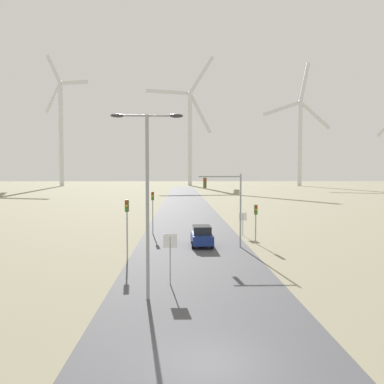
{
  "coord_description": "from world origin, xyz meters",
  "views": [
    {
      "loc": [
        -1.04,
        -12.37,
        6.5
      ],
      "look_at": [
        0.0,
        21.58,
        4.81
      ],
      "focal_mm": 35.0,
      "sensor_mm": 36.0,
      "label": 1
    }
  ],
  "objects_px": {
    "traffic_light_post_near_left": "(127,216)",
    "car_approaching": "(202,236)",
    "traffic_light_post_near_right": "(256,215)",
    "traffic_light_post_mid_left": "(153,203)",
    "stop_sign_near": "(170,249)",
    "wind_turbine_left": "(61,125)",
    "wind_turbine_center": "(190,128)",
    "streetlamp": "(147,182)",
    "traffic_light_mast_overhead": "(227,196)",
    "stop_sign_far": "(243,220)",
    "wind_turbine_right": "(300,134)"
  },
  "relations": [
    {
      "from": "traffic_light_post_mid_left",
      "to": "wind_turbine_right",
      "type": "bearing_deg",
      "value": 66.96
    },
    {
      "from": "traffic_light_mast_overhead",
      "to": "traffic_light_post_near_right",
      "type": "bearing_deg",
      "value": 31.24
    },
    {
      "from": "car_approaching",
      "to": "wind_turbine_left",
      "type": "xyz_separation_m",
      "value": [
        -63.13,
        161.58,
        30.37
      ]
    },
    {
      "from": "wind_turbine_center",
      "to": "stop_sign_far",
      "type": "bearing_deg",
      "value": -89.49
    },
    {
      "from": "traffic_light_post_near_right",
      "to": "car_approaching",
      "type": "height_order",
      "value": "traffic_light_post_near_right"
    },
    {
      "from": "stop_sign_near",
      "to": "traffic_light_post_near_right",
      "type": "height_order",
      "value": "traffic_light_post_near_right"
    },
    {
      "from": "car_approaching",
      "to": "traffic_light_post_mid_left",
      "type": "bearing_deg",
      "value": 125.45
    },
    {
      "from": "stop_sign_near",
      "to": "wind_turbine_left",
      "type": "xyz_separation_m",
      "value": [
        -60.63,
        173.12,
        29.21
      ]
    },
    {
      "from": "traffic_light_mast_overhead",
      "to": "car_approaching",
      "type": "relative_size",
      "value": 1.56
    },
    {
      "from": "stop_sign_near",
      "to": "wind_turbine_left",
      "type": "height_order",
      "value": "wind_turbine_left"
    },
    {
      "from": "stop_sign_far",
      "to": "car_approaching",
      "type": "relative_size",
      "value": 0.58
    },
    {
      "from": "traffic_light_post_near_left",
      "to": "car_approaching",
      "type": "relative_size",
      "value": 1.09
    },
    {
      "from": "traffic_light_post_near_right",
      "to": "traffic_light_post_mid_left",
      "type": "distance_m",
      "value": 11.55
    },
    {
      "from": "traffic_light_post_near_right",
      "to": "streetlamp",
      "type": "bearing_deg",
      "value": -119.75
    },
    {
      "from": "stop_sign_near",
      "to": "streetlamp",
      "type": "bearing_deg",
      "value": -112.85
    },
    {
      "from": "streetlamp",
      "to": "wind_turbine_right",
      "type": "height_order",
      "value": "wind_turbine_right"
    },
    {
      "from": "stop_sign_near",
      "to": "wind_turbine_right",
      "type": "height_order",
      "value": "wind_turbine_right"
    },
    {
      "from": "streetlamp",
      "to": "traffic_light_post_near_right",
      "type": "bearing_deg",
      "value": 60.25
    },
    {
      "from": "stop_sign_far",
      "to": "wind_turbine_right",
      "type": "relative_size",
      "value": 0.04
    },
    {
      "from": "stop_sign_near",
      "to": "stop_sign_far",
      "type": "xyz_separation_m",
      "value": [
        7.1,
        16.89,
        -0.39
      ]
    },
    {
      "from": "wind_turbine_right",
      "to": "stop_sign_far",
      "type": "bearing_deg",
      "value": -109.77
    },
    {
      "from": "streetlamp",
      "to": "wind_turbine_left",
      "type": "xyz_separation_m",
      "value": [
        -59.55,
        175.69,
        25.24
      ]
    },
    {
      "from": "traffic_light_post_mid_left",
      "to": "wind_turbine_left",
      "type": "distance_m",
      "value": 167.67
    },
    {
      "from": "traffic_light_post_near_left",
      "to": "car_approaching",
      "type": "xyz_separation_m",
      "value": [
        5.92,
        5.12,
        -2.39
      ]
    },
    {
      "from": "traffic_light_post_near_left",
      "to": "traffic_light_post_near_right",
      "type": "height_order",
      "value": "traffic_light_post_near_left"
    },
    {
      "from": "traffic_light_post_mid_left",
      "to": "car_approaching",
      "type": "xyz_separation_m",
      "value": [
        4.88,
        -6.86,
        -2.39
      ]
    },
    {
      "from": "wind_turbine_left",
      "to": "wind_turbine_right",
      "type": "bearing_deg",
      "value": -1.33
    },
    {
      "from": "streetlamp",
      "to": "car_approaching",
      "type": "xyz_separation_m",
      "value": [
        3.58,
        14.11,
        -5.13
      ]
    },
    {
      "from": "traffic_light_post_mid_left",
      "to": "wind_turbine_right",
      "type": "distance_m",
      "value": 166.74
    },
    {
      "from": "traffic_light_post_near_left",
      "to": "wind_turbine_center",
      "type": "height_order",
      "value": "wind_turbine_center"
    },
    {
      "from": "traffic_light_post_near_left",
      "to": "wind_turbine_center",
      "type": "distance_m",
      "value": 174.44
    },
    {
      "from": "stop_sign_near",
      "to": "traffic_light_post_mid_left",
      "type": "relative_size",
      "value": 0.65
    },
    {
      "from": "traffic_light_post_near_right",
      "to": "car_approaching",
      "type": "xyz_separation_m",
      "value": [
        -5.08,
        -1.04,
        -1.73
      ]
    },
    {
      "from": "stop_sign_far",
      "to": "wind_turbine_left",
      "type": "xyz_separation_m",
      "value": [
        -67.73,
        156.24,
        29.6
      ]
    },
    {
      "from": "streetlamp",
      "to": "car_approaching",
      "type": "bearing_deg",
      "value": 75.75
    },
    {
      "from": "streetlamp",
      "to": "traffic_light_post_near_right",
      "type": "height_order",
      "value": "streetlamp"
    },
    {
      "from": "traffic_light_post_near_left",
      "to": "wind_turbine_left",
      "type": "height_order",
      "value": "wind_turbine_left"
    },
    {
      "from": "streetlamp",
      "to": "car_approaching",
      "type": "relative_size",
      "value": 2.3
    },
    {
      "from": "stop_sign_near",
      "to": "wind_turbine_center",
      "type": "distance_m",
      "value": 180.83
    },
    {
      "from": "wind_turbine_left",
      "to": "wind_turbine_center",
      "type": "bearing_deg",
      "value": 4.63
    },
    {
      "from": "traffic_light_post_near_right",
      "to": "wind_turbine_right",
      "type": "bearing_deg",
      "value": 70.89
    },
    {
      "from": "traffic_light_mast_overhead",
      "to": "car_approaching",
      "type": "distance_m",
      "value": 4.27
    },
    {
      "from": "traffic_light_post_near_left",
      "to": "car_approaching",
      "type": "height_order",
      "value": "traffic_light_post_near_left"
    },
    {
      "from": "stop_sign_near",
      "to": "wind_turbine_right",
      "type": "relative_size",
      "value": 0.05
    },
    {
      "from": "stop_sign_near",
      "to": "traffic_light_mast_overhead",
      "type": "distance_m",
      "value": 12.02
    },
    {
      "from": "stop_sign_near",
      "to": "car_approaching",
      "type": "distance_m",
      "value": 11.87
    },
    {
      "from": "stop_sign_far",
      "to": "wind_turbine_center",
      "type": "bearing_deg",
      "value": 90.51
    },
    {
      "from": "streetlamp",
      "to": "traffic_light_mast_overhead",
      "type": "distance_m",
      "value": 14.63
    },
    {
      "from": "traffic_light_mast_overhead",
      "to": "car_approaching",
      "type": "height_order",
      "value": "traffic_light_mast_overhead"
    },
    {
      "from": "streetlamp",
      "to": "traffic_light_post_mid_left",
      "type": "bearing_deg",
      "value": 93.55
    }
  ]
}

